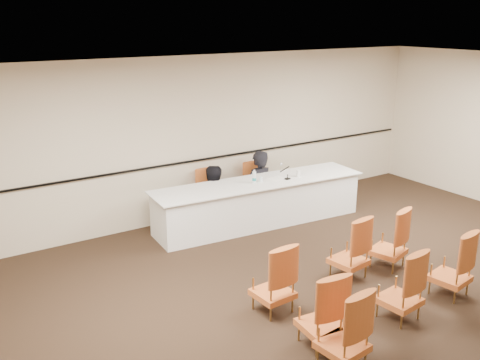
{
  "coord_description": "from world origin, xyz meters",
  "views": [
    {
      "loc": [
        -4.83,
        -4.46,
        3.64
      ],
      "look_at": [
        -0.23,
        2.6,
        1.06
      ],
      "focal_mm": 40.0,
      "sensor_mm": 36.0,
      "label": 1
    }
  ],
  "objects_px": {
    "panelist_second": "(212,207)",
    "aud_chair_front_left": "(273,277)",
    "aud_chair_back_mid": "(400,284)",
    "aud_chair_extra": "(343,328)",
    "microphone": "(288,172)",
    "aud_chair_back_left": "(322,308)",
    "panelist_main": "(258,194)",
    "aud_chair_front_mid": "(349,247)",
    "aud_chair_back_right": "(451,263)",
    "panelist_main_chair": "(258,187)",
    "water_bottle": "(254,176)",
    "coffee_cup": "(298,173)",
    "panel_table": "(259,203)",
    "aud_chair_front_right": "(389,237)",
    "drinking_glass": "(261,179)",
    "panelist_second_chair": "(212,195)"
  },
  "relations": [
    {
      "from": "water_bottle",
      "to": "coffee_cup",
      "type": "distance_m",
      "value": 0.91
    },
    {
      "from": "panelist_main",
      "to": "aud_chair_front_mid",
      "type": "relative_size",
      "value": 1.81
    },
    {
      "from": "drinking_glass",
      "to": "aud_chair_back_right",
      "type": "relative_size",
      "value": 0.11
    },
    {
      "from": "microphone",
      "to": "aud_chair_back_left",
      "type": "xyz_separation_m",
      "value": [
        -2.1,
        -3.34,
        -0.47
      ]
    },
    {
      "from": "aud_chair_back_mid",
      "to": "water_bottle",
      "type": "bearing_deg",
      "value": 79.83
    },
    {
      "from": "drinking_glass",
      "to": "aud_chair_back_mid",
      "type": "bearing_deg",
      "value": -96.49
    },
    {
      "from": "aud_chair_extra",
      "to": "drinking_glass",
      "type": "bearing_deg",
      "value": 60.91
    },
    {
      "from": "aud_chair_back_mid",
      "to": "coffee_cup",
      "type": "bearing_deg",
      "value": 65.45
    },
    {
      "from": "aud_chair_front_left",
      "to": "aud_chair_front_right",
      "type": "relative_size",
      "value": 1.0
    },
    {
      "from": "panel_table",
      "to": "aud_chair_back_right",
      "type": "relative_size",
      "value": 4.22
    },
    {
      "from": "microphone",
      "to": "aud_chair_back_right",
      "type": "bearing_deg",
      "value": -100.6
    },
    {
      "from": "aud_chair_front_right",
      "to": "aud_chair_back_right",
      "type": "distance_m",
      "value": 1.05
    },
    {
      "from": "aud_chair_back_right",
      "to": "aud_chair_extra",
      "type": "bearing_deg",
      "value": 179.46
    },
    {
      "from": "water_bottle",
      "to": "aud_chair_back_right",
      "type": "height_order",
      "value": "water_bottle"
    },
    {
      "from": "aud_chair_front_right",
      "to": "aud_chair_back_left",
      "type": "distance_m",
      "value": 2.41
    },
    {
      "from": "panelist_main_chair",
      "to": "panelist_second",
      "type": "distance_m",
      "value": 1.02
    },
    {
      "from": "panelist_second",
      "to": "aud_chair_front_right",
      "type": "distance_m",
      "value": 3.39
    },
    {
      "from": "panelist_main_chair",
      "to": "water_bottle",
      "type": "height_order",
      "value": "water_bottle"
    },
    {
      "from": "coffee_cup",
      "to": "aud_chair_front_mid",
      "type": "bearing_deg",
      "value": -111.4
    },
    {
      "from": "panelist_second",
      "to": "aud_chair_back_mid",
      "type": "bearing_deg",
      "value": 107.66
    },
    {
      "from": "panel_table",
      "to": "microphone",
      "type": "height_order",
      "value": "microphone"
    },
    {
      "from": "panelist_main_chair",
      "to": "aud_chair_extra",
      "type": "distance_m",
      "value": 4.92
    },
    {
      "from": "aud_chair_front_left",
      "to": "aud_chair_extra",
      "type": "xyz_separation_m",
      "value": [
        -0.05,
        -1.33,
        0.0
      ]
    },
    {
      "from": "panelist_main_chair",
      "to": "drinking_glass",
      "type": "xyz_separation_m",
      "value": [
        -0.35,
        -0.58,
        0.38
      ]
    },
    {
      "from": "panelist_second",
      "to": "aud_chair_back_left",
      "type": "xyz_separation_m",
      "value": [
        -0.97,
        -4.14,
        0.23
      ]
    },
    {
      "from": "drinking_glass",
      "to": "panelist_second",
      "type": "bearing_deg",
      "value": 134.25
    },
    {
      "from": "panel_table",
      "to": "coffee_cup",
      "type": "bearing_deg",
      "value": -5.87
    },
    {
      "from": "panelist_second",
      "to": "aud_chair_extra",
      "type": "distance_m",
      "value": 4.68
    },
    {
      "from": "aud_chair_front_mid",
      "to": "aud_chair_back_left",
      "type": "relative_size",
      "value": 1.0
    },
    {
      "from": "aud_chair_back_mid",
      "to": "aud_chair_extra",
      "type": "height_order",
      "value": "same"
    },
    {
      "from": "panelist_main_chair",
      "to": "aud_chair_front_mid",
      "type": "height_order",
      "value": "same"
    },
    {
      "from": "water_bottle",
      "to": "aud_chair_back_mid",
      "type": "relative_size",
      "value": 0.25
    },
    {
      "from": "panelist_second",
      "to": "aud_chair_front_left",
      "type": "distance_m",
      "value": 3.39
    },
    {
      "from": "aud_chair_back_mid",
      "to": "aud_chair_extra",
      "type": "xyz_separation_m",
      "value": [
        -1.27,
        -0.33,
        0.0
      ]
    },
    {
      "from": "aud_chair_front_mid",
      "to": "aud_chair_front_right",
      "type": "xyz_separation_m",
      "value": [
        0.73,
        -0.08,
        0.0
      ]
    },
    {
      "from": "drinking_glass",
      "to": "aud_chair_back_right",
      "type": "bearing_deg",
      "value": -79.81
    },
    {
      "from": "panelist_main",
      "to": "aud_chair_front_mid",
      "type": "height_order",
      "value": "panelist_main"
    },
    {
      "from": "panel_table",
      "to": "coffee_cup",
      "type": "distance_m",
      "value": 0.92
    },
    {
      "from": "microphone",
      "to": "aud_chair_front_right",
      "type": "height_order",
      "value": "microphone"
    },
    {
      "from": "aud_chair_back_left",
      "to": "coffee_cup",
      "type": "bearing_deg",
      "value": 60.78
    },
    {
      "from": "microphone",
      "to": "aud_chair_front_mid",
      "type": "distance_m",
      "value": 2.4
    },
    {
      "from": "panelist_main",
      "to": "aud_chair_back_mid",
      "type": "bearing_deg",
      "value": 75.89
    },
    {
      "from": "panelist_main_chair",
      "to": "water_bottle",
      "type": "bearing_deg",
      "value": -126.51
    },
    {
      "from": "panelist_second_chair",
      "to": "aud_chair_front_left",
      "type": "height_order",
      "value": "same"
    },
    {
      "from": "aud_chair_front_right",
      "to": "aud_chair_extra",
      "type": "bearing_deg",
      "value": -164.78
    },
    {
      "from": "microphone",
      "to": "aud_chair_back_left",
      "type": "bearing_deg",
      "value": -135.22
    },
    {
      "from": "panelist_main",
      "to": "aud_chair_back_mid",
      "type": "xyz_separation_m",
      "value": [
        -0.76,
        -4.15,
        0.13
      ]
    },
    {
      "from": "aud_chair_front_mid",
      "to": "aud_chair_front_left",
      "type": "bearing_deg",
      "value": 178.94
    },
    {
      "from": "panelist_main_chair",
      "to": "water_bottle",
      "type": "distance_m",
      "value": 0.88
    },
    {
      "from": "panelist_main_chair",
      "to": "aud_chair_back_left",
      "type": "xyz_separation_m",
      "value": [
        -1.96,
        -4.06,
        0.0
      ]
    }
  ]
}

